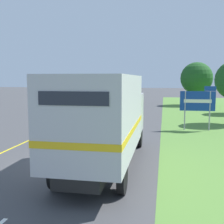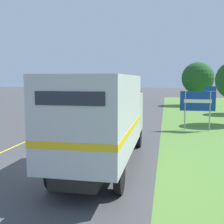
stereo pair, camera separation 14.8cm
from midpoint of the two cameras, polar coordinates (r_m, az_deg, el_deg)
name	(u,v)px [view 1 (the left image)]	position (r m, az deg, el deg)	size (l,w,h in m)	color
ground_plane	(69,163)	(12.07, -9.09, -10.20)	(200.00, 200.00, 0.00)	#444447
edge_line_yellow	(81,117)	(26.12, -6.54, -0.99)	(0.12, 59.47, 0.01)	yellow
centre_dash_near	(73,159)	(12.54, -8.27, -9.52)	(0.12, 2.60, 0.01)	white
centre_dash_mid_a	(105,132)	(18.74, -1.76, -4.01)	(0.12, 2.60, 0.01)	white
centre_dash_mid_b	(120,118)	(25.14, 1.45, -1.25)	(0.12, 2.60, 0.01)	white
centre_dash_far	(129,110)	(31.63, 3.34, 0.39)	(0.12, 2.60, 0.01)	white
centre_dash_farthest	(135,105)	(38.15, 4.59, 1.47)	(0.12, 2.60, 0.01)	white
horse_trailer_truck	(104,117)	(10.92, -1.95, -1.06)	(2.51, 8.20, 3.63)	black
lead_car_white	(103,104)	(28.06, -1.90, 1.69)	(1.80, 3.93, 2.07)	black
highway_sign	(198,102)	(19.93, 16.91, 1.95)	(2.33, 0.09, 3.01)	#9E9EA3
roadside_tree_far	(197,78)	(39.05, 16.70, 6.61)	(4.20, 4.20, 5.70)	#4C3823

